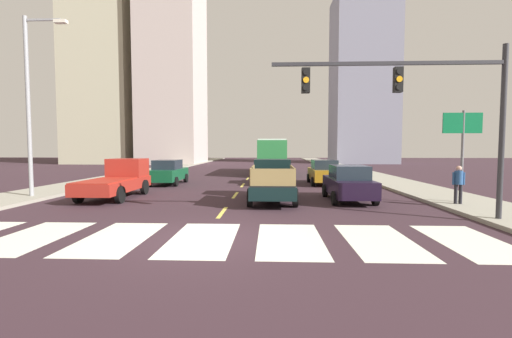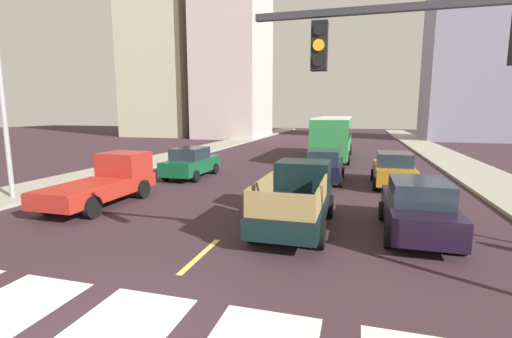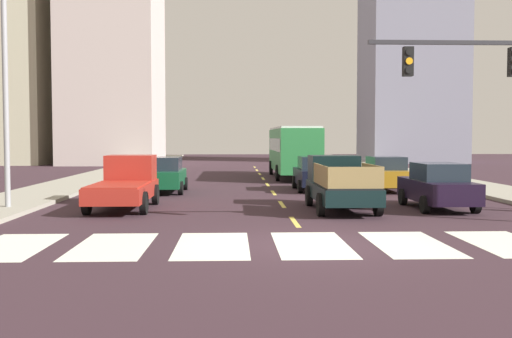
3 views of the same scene
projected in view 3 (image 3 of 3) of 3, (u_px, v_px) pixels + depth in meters
ground_plane at (311, 245)px, 14.99m from camera, size 160.00×160.00×0.00m
sidewalk_right at (463, 184)px, 33.37m from camera, size 3.42×110.00×0.15m
sidewalk_left at (69, 185)px, 32.54m from camera, size 3.42×110.00×0.15m
crosswalk_stripe_0 at (11, 246)px, 14.71m from camera, size 1.79×3.79×0.01m
crosswalk_stripe_1 at (113, 246)px, 14.81m from camera, size 1.79×3.79×0.01m
crosswalk_stripe_2 at (213, 245)px, 14.90m from camera, size 1.79×3.79×0.01m
crosswalk_stripe_3 at (311, 244)px, 14.99m from camera, size 1.79×3.79×0.01m
crosswalk_stripe_4 at (409, 244)px, 15.09m from camera, size 1.79×3.79×0.01m
crosswalk_stripe_5 at (505, 243)px, 15.18m from camera, size 1.79×3.79×0.01m
lane_dash_0 at (295, 222)px, 18.99m from camera, size 0.16×2.40×0.01m
lane_dash_1 at (282, 204)px, 23.97m from camera, size 0.16×2.40×0.01m
lane_dash_2 at (273, 193)px, 28.96m from camera, size 0.16×2.40×0.01m
lane_dash_3 at (267, 185)px, 33.95m from camera, size 0.16×2.40×0.01m
lane_dash_4 at (263, 179)px, 38.94m from camera, size 0.16×2.40×0.01m
lane_dash_5 at (260, 174)px, 43.93m from camera, size 0.16×2.40×0.01m
lane_dash_6 at (257, 170)px, 48.92m from camera, size 0.16×2.40×0.01m
lane_dash_7 at (255, 167)px, 53.91m from camera, size 0.16×2.40×0.01m
pickup_stakebed at (339, 184)px, 22.34m from camera, size 2.18×5.20×1.96m
pickup_dark at (126, 184)px, 22.79m from camera, size 2.18×5.20×1.96m
city_bus at (293, 148)px, 39.63m from camera, size 2.72×10.80×3.32m
sedan_near_right at (164, 175)px, 29.10m from camera, size 2.02×4.40×1.72m
sedan_far at (315, 173)px, 30.15m from camera, size 2.02×4.40×1.72m
sedan_near_left at (385, 174)px, 29.95m from camera, size 2.02×4.40×1.72m
sedan_mid at (438, 186)px, 22.38m from camera, size 2.02×4.40×1.72m
streetlight_left at (10, 73)px, 21.65m from camera, size 2.20×0.28×9.00m
tower_tall_centre at (113, 3)px, 60.27m from camera, size 9.04×11.40×32.21m
block_mid_left at (412, 34)px, 64.30m from camera, size 9.87×8.96×27.34m
block_mid_right at (0, 9)px, 60.91m from camera, size 10.52×10.98×31.22m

